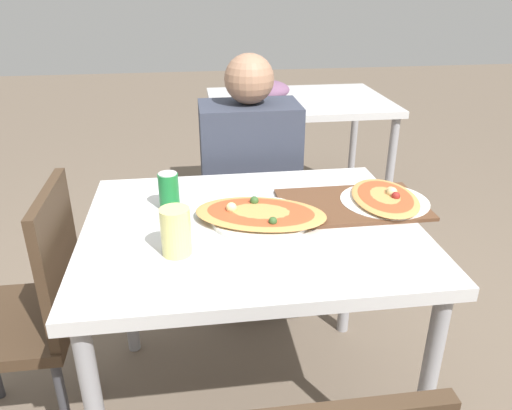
# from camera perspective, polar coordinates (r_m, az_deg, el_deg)

# --- Properties ---
(ground_plane) EXTENTS (14.00, 14.00, 0.00)m
(ground_plane) POSITION_cam_1_polar(r_m,az_deg,el_deg) (2.02, -0.46, -21.70)
(ground_plane) COLOR #6B5B4C
(dining_table) EXTENTS (1.04, 0.85, 0.76)m
(dining_table) POSITION_cam_1_polar(r_m,az_deg,el_deg) (1.60, -0.54, -4.81)
(dining_table) COLOR silver
(dining_table) RESTS_ON ground_plane
(chair_far_seated) EXTENTS (0.40, 0.40, 0.91)m
(chair_far_seated) POSITION_cam_1_polar(r_m,az_deg,el_deg) (2.35, -1.01, 1.03)
(chair_far_seated) COLOR #3F2D1E
(chair_far_seated) RESTS_ON ground_plane
(chair_side_left) EXTENTS (0.40, 0.40, 0.91)m
(chair_side_left) POSITION_cam_1_polar(r_m,az_deg,el_deg) (1.76, -24.48, -10.58)
(chair_side_left) COLOR #3F2D1E
(chair_side_left) RESTS_ON ground_plane
(person_seated) EXTENTS (0.42, 0.29, 1.18)m
(person_seated) POSITION_cam_1_polar(r_m,az_deg,el_deg) (2.18, -0.68, 4.36)
(person_seated) COLOR #2D2D38
(person_seated) RESTS_ON ground_plane
(pizza_main) EXTENTS (0.47, 0.36, 0.06)m
(pizza_main) POSITION_cam_1_polar(r_m,az_deg,el_deg) (1.57, 0.48, -1.13)
(pizza_main) COLOR white
(pizza_main) RESTS_ON dining_table
(soda_can) EXTENTS (0.07, 0.07, 0.12)m
(soda_can) POSITION_cam_1_polar(r_m,az_deg,el_deg) (1.66, -9.93, 1.58)
(soda_can) COLOR #197233
(soda_can) RESTS_ON dining_table
(drink_glass) EXTENTS (0.08, 0.08, 0.14)m
(drink_glass) POSITION_cam_1_polar(r_m,az_deg,el_deg) (1.38, -9.15, -3.02)
(drink_glass) COLOR #E0DB7F
(drink_glass) RESTS_ON dining_table
(serving_tray) EXTENTS (0.48, 0.30, 0.01)m
(serving_tray) POSITION_cam_1_polar(r_m,az_deg,el_deg) (1.70, 10.89, 0.08)
(serving_tray) COLOR brown
(serving_tray) RESTS_ON dining_table
(pizza_second) EXTENTS (0.30, 0.35, 0.06)m
(pizza_second) POSITION_cam_1_polar(r_m,az_deg,el_deg) (1.74, 14.52, 0.66)
(pizza_second) COLOR white
(pizza_second) RESTS_ON dining_table
(background_table) EXTENTS (1.10, 0.80, 0.88)m
(background_table) POSITION_cam_1_polar(r_m,az_deg,el_deg) (3.18, 4.14, 10.97)
(background_table) COLOR silver
(background_table) RESTS_ON ground_plane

